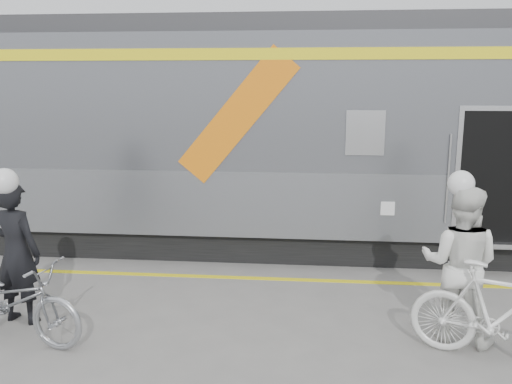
# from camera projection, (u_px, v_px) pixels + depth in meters

# --- Properties ---
(ground) EXTENTS (90.00, 90.00, 0.00)m
(ground) POSITION_uv_depth(u_px,v_px,m) (238.00, 343.00, 6.40)
(ground) COLOR slate
(ground) RESTS_ON ground
(train) EXTENTS (24.00, 3.17, 4.10)m
(train) POSITION_uv_depth(u_px,v_px,m) (346.00, 136.00, 9.94)
(train) COLOR black
(train) RESTS_ON ground
(safety_strip) EXTENTS (24.00, 0.12, 0.01)m
(safety_strip) POSITION_uv_depth(u_px,v_px,m) (256.00, 278.00, 8.50)
(safety_strip) COLOR yellow
(safety_strip) RESTS_ON ground
(man) EXTENTS (0.74, 0.57, 1.84)m
(man) POSITION_uv_depth(u_px,v_px,m) (16.00, 253.00, 6.82)
(man) COLOR black
(man) RESTS_ON ground
(bicycle_left) EXTENTS (2.02, 1.05, 1.01)m
(bicycle_left) POSITION_uv_depth(u_px,v_px,m) (11.00, 301.00, 6.35)
(bicycle_left) COLOR #9B9EA3
(bicycle_left) RESTS_ON ground
(woman) EXTENTS (1.11, 1.00, 1.87)m
(woman) POSITION_uv_depth(u_px,v_px,m) (460.00, 264.00, 6.34)
(woman) COLOR white
(woman) RESTS_ON ground
(bicycle_right) EXTENTS (1.95, 1.21, 1.14)m
(bicycle_right) POSITION_uv_depth(u_px,v_px,m) (500.00, 314.00, 5.84)
(bicycle_right) COLOR silver
(bicycle_right) RESTS_ON ground
(helmet_man) EXTENTS (0.32, 0.32, 0.32)m
(helmet_man) POSITION_uv_depth(u_px,v_px,m) (9.00, 168.00, 6.60)
(helmet_man) COLOR white
(helmet_man) RESTS_ON man
(helmet_woman) EXTENTS (0.30, 0.30, 0.30)m
(helmet_woman) POSITION_uv_depth(u_px,v_px,m) (467.00, 173.00, 6.12)
(helmet_woman) COLOR white
(helmet_woman) RESTS_ON woman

